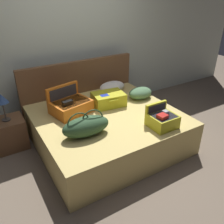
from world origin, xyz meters
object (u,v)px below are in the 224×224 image
hard_case_medium (108,99)px  duffel_bag (86,126)px  hard_case_small (162,119)px  pillow_center_head (140,93)px  bed (107,129)px  nightstand (10,134)px  hard_case_large (70,105)px  pillow_near_headboard (112,87)px  table_lamp (2,100)px

hard_case_medium → duffel_bag: 0.88m
hard_case_small → pillow_center_head: hard_case_small is taller
bed → nightstand: 1.42m
hard_case_medium → bed: bearing=-117.0°
hard_case_large → hard_case_medium: size_ratio=1.19×
bed → pillow_center_head: pillow_center_head is taller
pillow_center_head → pillow_near_headboard: bearing=118.4°
hard_case_large → duffel_bag: size_ratio=0.99×
hard_case_large → nightstand: bearing=146.0°
hard_case_small → duffel_bag: (-0.93, 0.32, 0.02)m
hard_case_small → nightstand: bearing=142.8°
hard_case_large → table_lamp: size_ratio=1.51×
hard_case_large → hard_case_medium: bearing=-19.8°
hard_case_medium → nightstand: 1.53m
hard_case_small → nightstand: (-1.70, 1.30, -0.37)m
nightstand → hard_case_large: bearing=-21.0°
hard_case_medium → pillow_near_headboard: 0.53m
hard_case_small → nightstand: 2.18m
hard_case_large → table_lamp: hard_case_large is taller
nightstand → table_lamp: bearing=-45.0°
duffel_bag → pillow_near_headboard: size_ratio=1.31×
hard_case_medium → pillow_center_head: hard_case_medium is taller
bed → hard_case_large: size_ratio=3.25×
duffel_bag → hard_case_large: bearing=84.3°
bed → pillow_center_head: 0.85m
pillow_center_head → table_lamp: (-2.01, 0.44, 0.18)m
hard_case_small → table_lamp: (-1.70, 1.30, 0.17)m
bed → nightstand: (-1.26, 0.65, -0.02)m
bed → hard_case_large: hard_case_large is taller
bed → hard_case_large: bearing=141.7°
hard_case_large → duffel_bag: 0.66m
table_lamp → hard_case_small: bearing=-37.3°
pillow_center_head → nightstand: 2.08m
hard_case_medium → duffel_bag: (-0.66, -0.58, 0.03)m
nightstand → pillow_near_headboard: bearing=0.9°
pillow_center_head → table_lamp: size_ratio=1.03×
pillow_near_headboard → pillow_center_head: bearing=-61.6°
pillow_center_head → duffel_bag: bearing=-156.5°
pillow_near_headboard → pillow_center_head: size_ratio=1.13×
hard_case_large → nightstand: size_ratio=1.33×
duffel_bag → pillow_near_headboard: (0.98, 1.00, -0.04)m
hard_case_medium → hard_case_small: (0.27, -0.91, 0.01)m
bed → nightstand: bearing=152.6°
hard_case_medium → table_lamp: bearing=171.6°
hard_case_small → pillow_near_headboard: bearing=88.1°
hard_case_medium → duffel_bag: size_ratio=0.83×
duffel_bag → bed: bearing=33.9°
pillow_near_headboard → nightstand: pillow_near_headboard is taller
nightstand → pillow_center_head: bearing=-12.4°
hard_case_medium → pillow_center_head: (0.57, -0.05, -0.01)m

